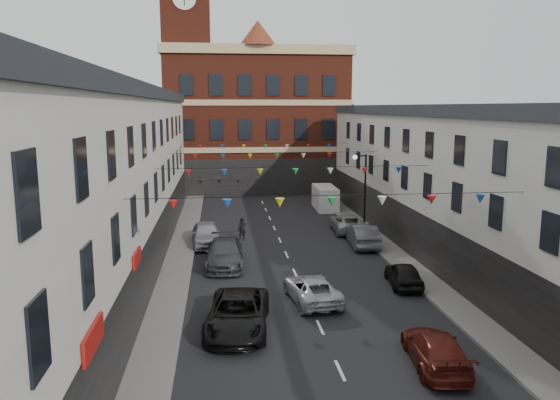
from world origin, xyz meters
name	(u,v)px	position (x,y,z in m)	size (l,w,h in m)	color
ground	(306,296)	(0.00, 0.00, 0.00)	(160.00, 160.00, 0.00)	black
pavement_left	(172,287)	(-6.90, 2.00, 0.07)	(1.80, 64.00, 0.15)	#605E5B
pavement_right	(422,278)	(6.90, 2.00, 0.07)	(1.80, 64.00, 0.15)	#605E5B
terrace_left	(65,194)	(-11.78, 1.00, 5.35)	(8.40, 56.00, 10.70)	beige
terrace_right	(520,196)	(11.78, 1.00, 4.85)	(8.40, 56.00, 9.70)	beige
civic_building	(255,119)	(0.00, 37.95, 8.14)	(20.60, 13.30, 18.50)	maroon
clock_tower	(187,56)	(-7.50, 35.00, 14.93)	(5.60, 5.60, 30.00)	maroon
distant_hill	(221,136)	(-4.00, 62.00, 5.00)	(40.00, 14.00, 10.00)	#284620
street_lamp	(362,182)	(6.55, 14.00, 3.90)	(1.10, 0.36, 6.00)	black
car_left_c	(238,314)	(-3.60, -3.95, 0.77)	(2.57, 5.57, 1.55)	black
car_left_d	(225,253)	(-4.03, 5.90, 0.79)	(2.22, 5.46, 1.59)	#3A3D41
car_left_e	(206,234)	(-5.27, 11.07, 0.82)	(1.93, 4.80, 1.63)	#9B9BA3
car_right_c	(436,350)	(3.60, -8.04, 0.65)	(1.83, 4.51, 1.31)	#551711
car_right_d	(404,274)	(5.50, 1.03, 0.65)	(1.54, 3.84, 1.31)	black
car_right_e	(363,235)	(5.50, 9.61, 0.79)	(1.67, 4.78, 1.58)	#4F5057
car_right_f	(347,223)	(5.50, 14.11, 0.70)	(2.31, 5.02, 1.39)	#9C9EA1
moving_car	(312,289)	(0.19, -0.74, 0.65)	(2.15, 4.66, 1.30)	#B4B7BB
white_van	(325,198)	(5.60, 23.67, 1.08)	(1.87, 4.86, 2.15)	silver
pedestrian	(242,229)	(-2.72, 12.46, 0.81)	(0.59, 0.39, 1.61)	black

